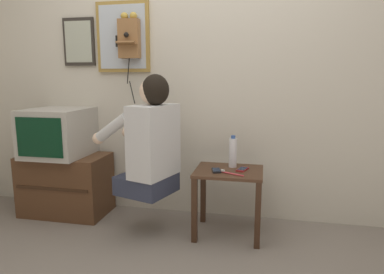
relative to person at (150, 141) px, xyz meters
The scene contains 12 objects.
wall_back 0.78m from the person, 64.96° to the left, with size 6.80×0.05×2.55m.
side_table 0.66m from the person, 11.46° to the left, with size 0.49×0.41×0.50m.
person is the anchor object (origin of this frame).
tv_stand 1.00m from the person, 164.76° to the left, with size 0.72×0.42×0.52m.
television 0.91m from the person, 166.12° to the left, with size 0.48×0.52×0.40m.
wall_phone_antique 0.93m from the person, 126.04° to the left, with size 0.22×0.19×0.74m.
framed_picture 1.18m from the person, 149.73° to the left, with size 0.28×0.03×0.40m.
wall_mirror 0.98m from the person, 129.61° to the left, with size 0.46×0.03×0.58m.
cell_phone_held 0.53m from the person, ahead, with size 0.09×0.13×0.01m.
cell_phone_spare 0.71m from the person, 11.50° to the left, with size 0.09×0.14×0.01m.
water_bottle 0.63m from the person, 19.50° to the left, with size 0.06×0.06×0.24m.
toothbrush 0.63m from the person, ahead, with size 0.17×0.08×0.02m.
Camera 1 is at (0.57, -1.75, 1.18)m, focal length 32.00 mm.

